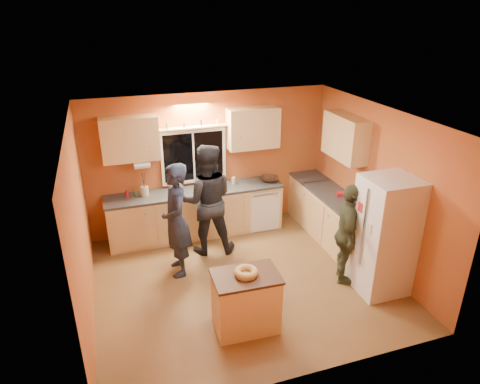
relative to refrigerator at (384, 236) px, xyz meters
name	(u,v)px	position (x,y,z in m)	size (l,w,h in m)	color
ground	(244,281)	(-1.89, 0.80, -0.90)	(4.50, 4.50, 0.00)	brown
room_shell	(243,175)	(-1.77, 1.21, 0.72)	(4.54, 4.04, 2.61)	#B54F2E
back_counter	(215,210)	(-1.88, 2.50, -0.45)	(4.23, 0.62, 0.90)	tan
right_counter	(339,223)	(0.06, 1.30, -0.45)	(0.62, 1.84, 0.90)	tan
refrigerator	(384,236)	(0.00, 0.00, 0.00)	(0.72, 0.70, 1.80)	silver
island	(246,301)	(-2.20, -0.20, -0.48)	(0.88, 0.62, 0.83)	tan
bundt_pastry	(246,272)	(-2.20, -0.20, -0.03)	(0.31, 0.31, 0.09)	tan
person_left	(176,221)	(-2.80, 1.39, 0.02)	(0.67, 0.44, 1.85)	black
person_center	(207,200)	(-2.19, 1.88, 0.07)	(0.94, 0.74, 1.94)	black
person_right	(348,235)	(-0.39, 0.34, -0.09)	(0.95, 0.39, 1.62)	#363C26
mixing_bowl	(270,179)	(-0.79, 2.49, 0.04)	(0.33, 0.33, 0.08)	black
utensil_crock	(145,191)	(-3.14, 2.55, 0.09)	(0.14, 0.14, 0.17)	beige
potted_plant	(365,211)	(0.01, 0.54, 0.15)	(0.27, 0.23, 0.29)	gray
red_box	(341,194)	(0.14, 1.44, 0.04)	(0.16, 0.12, 0.07)	#AB1A1F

